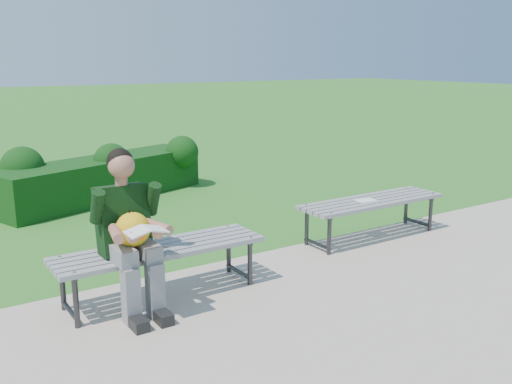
{
  "coord_description": "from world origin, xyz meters",
  "views": [
    {
      "loc": [
        -2.7,
        -4.77,
        2.02
      ],
      "look_at": [
        0.22,
        -0.27,
        0.76
      ],
      "focal_mm": 40.0,
      "sensor_mm": 36.0,
      "label": 1
    }
  ],
  "objects": [
    {
      "name": "paper_sheet",
      "position": [
        1.7,
        -0.25,
        0.47
      ],
      "size": [
        0.24,
        0.19,
        0.01
      ],
      "color": "white",
      "rests_on": "bench_right"
    },
    {
      "name": "seated_boy",
      "position": [
        -1.19,
        -0.58,
        0.71
      ],
      "size": [
        0.56,
        0.76,
        1.31
      ],
      "color": "slate",
      "rests_on": "walkway"
    },
    {
      "name": "bench_right",
      "position": [
        1.8,
        -0.25,
        0.42
      ],
      "size": [
        1.8,
        0.5,
        0.46
      ],
      "color": "slate",
      "rests_on": "walkway"
    },
    {
      "name": "ground",
      "position": [
        0.0,
        0.0,
        0.0
      ],
      "size": [
        80.0,
        80.0,
        0.0
      ],
      "color": "#2F651F",
      "rests_on": "ground"
    },
    {
      "name": "bench_left",
      "position": [
        -0.89,
        -0.48,
        0.42
      ],
      "size": [
        1.8,
        0.5,
        0.46
      ],
      "color": "slate",
      "rests_on": "walkway"
    },
    {
      "name": "hedge",
      "position": [
        -0.15,
        3.31,
        0.36
      ],
      "size": [
        3.31,
        1.81,
        0.86
      ],
      "color": "#1A3814",
      "rests_on": "ground"
    },
    {
      "name": "walkway",
      "position": [
        0.0,
        -1.75,
        0.01
      ],
      "size": [
        30.0,
        3.5,
        0.02
      ],
      "color": "beige",
      "rests_on": "ground"
    }
  ]
}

